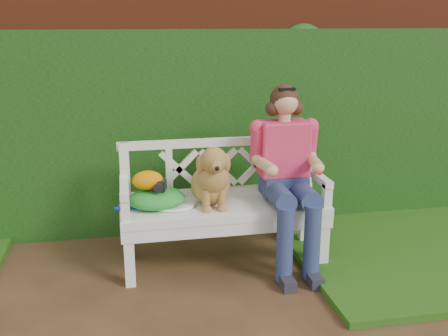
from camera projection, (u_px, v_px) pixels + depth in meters
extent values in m
cube|color=maroon|center=(140.00, 101.00, 4.48)|extent=(10.00, 0.30, 2.20)
cube|color=#2A5E1B|center=(142.00, 135.00, 4.34)|extent=(10.00, 0.18, 1.70)
cube|color=#173D12|center=(447.00, 242.00, 4.28)|extent=(2.60, 2.00, 0.05)
cube|color=black|center=(158.00, 185.00, 3.68)|extent=(0.13, 0.11, 0.07)
ellipsoid|color=#D17A01|center=(148.00, 180.00, 3.68)|extent=(0.24, 0.19, 0.14)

